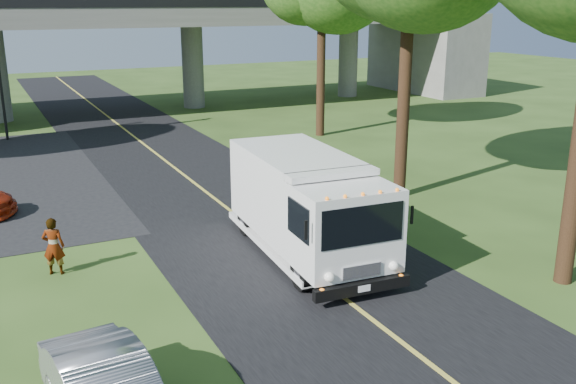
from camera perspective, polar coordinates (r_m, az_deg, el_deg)
ground at (r=13.72m, az=10.77°, el=-13.60°), size 120.00×120.00×0.00m
road at (r=21.78m, az=-5.11°, el=-1.73°), size 7.00×90.00×0.02m
lane_line at (r=21.78m, az=-5.11°, el=-1.68°), size 0.12×90.00×0.01m
overpass at (r=42.04m, az=-16.55°, el=12.82°), size 54.00×10.00×7.30m
traffic_signal at (r=35.54m, az=-24.25°, el=9.29°), size 0.18×0.22×5.20m
step_van at (r=17.60m, az=1.64°, el=-0.96°), size 2.89×6.83×2.81m
pedestrian at (r=17.67m, az=-20.12°, el=-4.54°), size 0.66×0.55×1.54m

